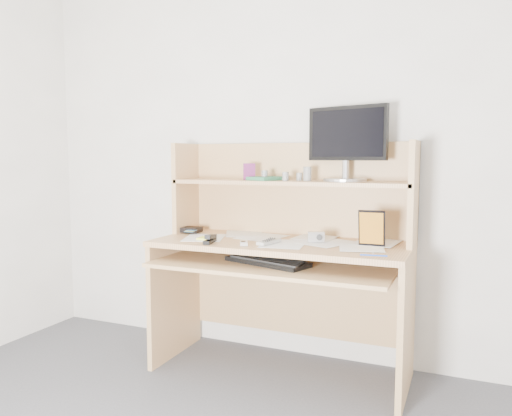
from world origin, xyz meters
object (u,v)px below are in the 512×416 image
at_px(desk, 285,249).
at_px(tv_remote, 269,242).
at_px(game_case, 372,228).
at_px(monitor, 347,141).
at_px(keyboard, 267,261).

height_order(desk, tv_remote, desk).
height_order(tv_remote, game_case, game_case).
bearing_deg(tv_remote, game_case, 26.60).
relative_size(desk, tv_remote, 8.27).
bearing_deg(game_case, tv_remote, -168.88).
xyz_separation_m(desk, monitor, (0.31, 0.12, 0.61)).
xyz_separation_m(keyboard, monitor, (0.34, 0.34, 0.64)).
bearing_deg(desk, monitor, 21.26).
height_order(keyboard, monitor, monitor).
relative_size(keyboard, tv_remote, 2.93).
bearing_deg(tv_remote, keyboard, -78.52).
distance_m(keyboard, monitor, 0.80).
bearing_deg(monitor, game_case, -30.61).
bearing_deg(keyboard, game_case, 33.48).
relative_size(keyboard, monitor, 1.06).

